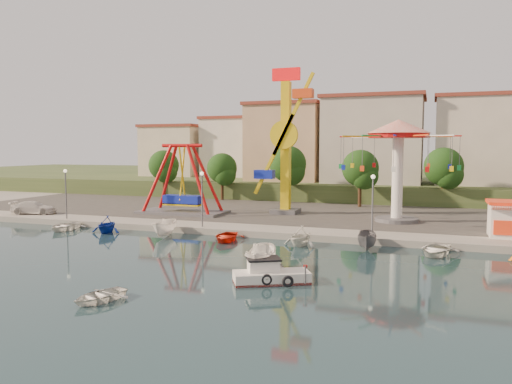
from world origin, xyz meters
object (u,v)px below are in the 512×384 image
at_px(pirate_ship_ride, 182,181).
at_px(van, 34,208).
at_px(cabin_motorboat, 270,276).
at_px(skiff, 261,260).
at_px(kamikaze_tower, 287,144).
at_px(wave_swinger, 398,147).
at_px(rowboat_a, 269,272).

bearing_deg(pirate_ship_ride, van, -158.69).
xyz_separation_m(cabin_motorboat, skiff, (-1.16, 1.84, 0.48)).
xyz_separation_m(kamikaze_tower, van, (-27.21, -9.92, -7.23)).
bearing_deg(cabin_motorboat, skiff, 93.70).
relative_size(wave_swinger, cabin_motorboat, 2.40).
bearing_deg(skiff, pirate_ship_ride, 119.59).
xyz_separation_m(kamikaze_tower, rowboat_a, (6.23, -25.62, -8.13)).
xyz_separation_m(pirate_ship_ride, van, (-15.80, -6.16, -3.07)).
bearing_deg(wave_swinger, kamikaze_tower, 170.18).
xyz_separation_m(wave_swinger, cabin_motorboat, (-5.73, -24.41, -7.77)).
height_order(pirate_ship_ride, van, pirate_ship_ride).
distance_m(wave_swinger, cabin_motorboat, 26.25).
distance_m(skiff, van, 35.80).
relative_size(pirate_ship_ride, rowboat_a, 2.42).
xyz_separation_m(wave_swinger, rowboat_a, (-6.06, -23.50, -7.77)).
bearing_deg(pirate_ship_ride, cabin_motorboat, -51.74).
xyz_separation_m(cabin_motorboat, van, (-33.77, 16.61, 0.90)).
relative_size(wave_swinger, rowboat_a, 2.81).
distance_m(pirate_ship_ride, van, 17.24).
relative_size(wave_swinger, van, 2.32).
distance_m(pirate_ship_ride, rowboat_a, 28.37).
bearing_deg(skiff, kamikaze_tower, 93.18).
bearing_deg(pirate_ship_ride, wave_swinger, 3.94).
distance_m(cabin_motorboat, rowboat_a, 0.97).
relative_size(kamikaze_tower, skiff, 3.49).
relative_size(rowboat_a, van, 0.83).
bearing_deg(van, pirate_ship_ride, -85.86).
distance_m(pirate_ship_ride, cabin_motorboat, 29.28).
distance_m(pirate_ship_ride, kamikaze_tower, 12.71).
relative_size(pirate_ship_ride, cabin_motorboat, 2.07).
height_order(wave_swinger, van, wave_swinger).
bearing_deg(kamikaze_tower, skiff, -77.67).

